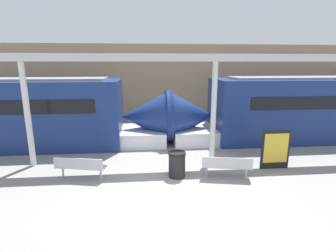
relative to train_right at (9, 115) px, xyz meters
The scene contains 10 objects.
ground_plane 8.99m from the train_right, 37.34° to the right, with size 60.00×60.00×0.00m, color gray.
station_wall 8.17m from the train_right, 29.69° to the left, with size 56.00×0.20×5.00m, color #9E8460.
train_right is the anchor object (origin of this frame).
bench_near 10.14m from the train_right, 26.44° to the right, with size 1.74×0.77×0.80m.
bench_far 5.85m from the train_right, 45.13° to the right, with size 1.76×0.81×0.80m.
trash_bin 8.53m from the train_right, 29.54° to the right, with size 0.61×0.61×0.89m.
poster_board 11.75m from the train_right, 18.90° to the right, with size 1.08×0.07×1.47m.
support_column_near 9.40m from the train_right, 16.25° to the right, with size 0.21×0.21×3.92m, color silver.
support_column_far 3.30m from the train_right, 53.37° to the right, with size 0.21×0.21×3.92m, color silver.
canopy_beam 9.73m from the train_right, 16.25° to the right, with size 28.00×0.60×0.28m, color #B7B7BC.
Camera 1 is at (-0.80, -7.24, 3.88)m, focal length 28.00 mm.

